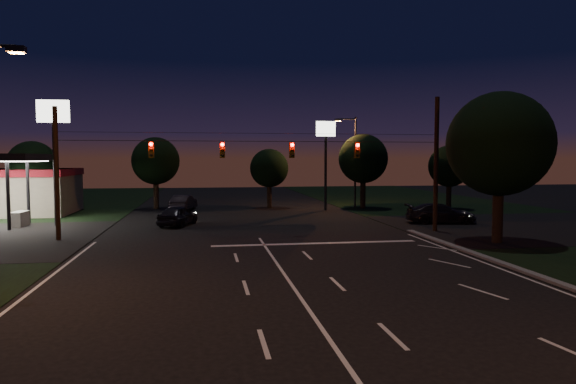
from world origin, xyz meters
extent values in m
plane|color=black|center=(0.00, 0.00, 0.00)|extent=(140.00, 140.00, 0.00)
cube|color=black|center=(20.00, 16.00, 0.00)|extent=(20.00, 16.00, 0.02)
cube|color=silver|center=(0.00, -6.00, 0.01)|extent=(0.14, 40.00, 0.01)
cube|color=silver|center=(3.00, 11.50, 0.01)|extent=(12.00, 0.50, 0.01)
cylinder|color=black|center=(12.00, 15.00, 0.00)|extent=(0.30, 0.30, 9.00)
cylinder|color=black|center=(-12.00, 15.00, 0.00)|extent=(0.28, 0.28, 8.00)
cylinder|color=black|center=(0.00, 15.00, 6.00)|extent=(24.00, 0.03, 0.03)
cylinder|color=black|center=(0.00, 15.00, 6.50)|extent=(24.00, 0.02, 0.02)
cube|color=#3F3307|center=(-6.50, 15.00, 5.45)|extent=(0.32, 0.26, 1.00)
sphere|color=#FF0705|center=(-6.50, 14.84, 5.78)|extent=(0.22, 0.22, 0.22)
sphere|color=black|center=(-6.50, 14.84, 5.45)|extent=(0.20, 0.20, 0.20)
sphere|color=black|center=(-6.50, 14.84, 5.12)|extent=(0.20, 0.20, 0.20)
cube|color=#3F3307|center=(-2.20, 15.00, 5.45)|extent=(0.32, 0.26, 1.00)
sphere|color=#FF0705|center=(-2.20, 14.84, 5.78)|extent=(0.22, 0.22, 0.22)
sphere|color=black|center=(-2.20, 14.84, 5.45)|extent=(0.20, 0.20, 0.20)
sphere|color=black|center=(-2.20, 14.84, 5.12)|extent=(0.20, 0.20, 0.20)
cube|color=#3F3307|center=(2.20, 15.00, 5.45)|extent=(0.32, 0.26, 1.00)
sphere|color=#FF0705|center=(2.20, 14.84, 5.78)|extent=(0.22, 0.22, 0.22)
sphere|color=black|center=(2.20, 14.84, 5.45)|extent=(0.20, 0.20, 0.20)
sphere|color=black|center=(2.20, 14.84, 5.12)|extent=(0.20, 0.20, 0.20)
cube|color=#3F3307|center=(6.50, 15.00, 5.45)|extent=(0.32, 0.26, 1.00)
sphere|color=#FF0705|center=(6.50, 14.84, 5.78)|extent=(0.22, 0.22, 0.22)
sphere|color=black|center=(6.50, 14.84, 5.45)|extent=(0.20, 0.20, 0.20)
sphere|color=black|center=(6.50, 14.84, 5.12)|extent=(0.20, 0.20, 0.20)
cube|color=gray|center=(-16.50, 22.00, 0.55)|extent=(0.80, 2.00, 1.10)
cylinder|color=black|center=(-16.50, 20.00, 2.40)|extent=(0.24, 0.24, 4.80)
cylinder|color=black|center=(-16.50, 24.00, 2.40)|extent=(0.24, 0.24, 4.80)
cylinder|color=black|center=(-14.00, 22.00, 3.75)|extent=(0.24, 0.24, 7.50)
cube|color=white|center=(-14.00, 22.00, 8.30)|extent=(2.20, 0.30, 1.60)
cylinder|color=black|center=(8.00, 30.00, 3.50)|extent=(0.24, 0.24, 7.00)
cube|color=white|center=(8.00, 30.00, 7.70)|extent=(1.80, 0.30, 1.40)
cube|color=black|center=(-9.70, 2.00, 8.70)|extent=(0.60, 0.35, 0.22)
cube|color=orange|center=(-9.70, 2.00, 8.58)|extent=(0.45, 0.25, 0.04)
cylinder|color=black|center=(11.50, 32.00, 4.50)|extent=(0.20, 0.20, 9.00)
cylinder|color=black|center=(10.60, 32.00, 8.80)|extent=(1.80, 0.12, 0.12)
cube|color=black|center=(9.70, 32.00, 8.70)|extent=(0.60, 0.35, 0.22)
cube|color=orange|center=(9.70, 32.00, 8.58)|extent=(0.45, 0.25, 0.04)
cylinder|color=black|center=(13.50, 10.00, 2.00)|extent=(0.60, 0.60, 4.00)
sphere|color=black|center=(13.50, 10.00, 5.76)|extent=(6.00, 6.00, 6.00)
sphere|color=black|center=(14.10, 10.45, 5.58)|extent=(4.50, 4.50, 4.50)
sphere|color=black|center=(12.90, 10.30, 5.62)|extent=(4.20, 4.20, 4.20)
cylinder|color=black|center=(-18.00, 30.00, 1.50)|extent=(0.49, 0.49, 3.00)
sphere|color=black|center=(-18.00, 30.00, 4.32)|extent=(4.20, 4.20, 4.20)
sphere|color=black|center=(-17.58, 30.32, 4.19)|extent=(3.15, 3.15, 3.15)
sphere|color=black|center=(-18.42, 30.21, 4.23)|extent=(2.94, 2.94, 2.94)
cylinder|color=black|center=(-8.00, 34.00, 1.62)|extent=(0.52, 0.52, 3.25)
sphere|color=black|center=(-8.00, 34.00, 4.68)|extent=(4.60, 4.60, 4.60)
sphere|color=black|center=(-7.54, 34.34, 4.54)|extent=(3.45, 3.45, 3.45)
sphere|color=black|center=(-8.46, 34.23, 4.58)|extent=(3.22, 3.22, 3.22)
cylinder|color=black|center=(3.00, 33.00, 1.38)|extent=(0.47, 0.47, 2.75)
sphere|color=black|center=(3.00, 33.00, 3.96)|extent=(3.80, 3.80, 3.80)
sphere|color=black|center=(3.38, 33.28, 3.85)|extent=(2.85, 2.85, 2.85)
sphere|color=black|center=(2.62, 33.19, 3.87)|extent=(2.66, 2.66, 2.66)
cylinder|color=black|center=(12.00, 31.00, 1.70)|extent=(0.53, 0.53, 3.40)
sphere|color=black|center=(12.00, 31.00, 4.90)|extent=(4.80, 4.80, 4.80)
sphere|color=black|center=(12.48, 31.36, 4.75)|extent=(3.60, 3.60, 3.60)
sphere|color=black|center=(11.52, 31.24, 4.79)|extent=(3.36, 3.36, 3.36)
cylinder|color=black|center=(20.00, 29.00, 1.45)|extent=(0.48, 0.48, 2.90)
sphere|color=black|center=(20.00, 29.00, 4.18)|extent=(4.00, 4.00, 4.00)
sphere|color=black|center=(20.40, 29.30, 4.06)|extent=(3.00, 3.00, 3.00)
sphere|color=black|center=(19.60, 29.20, 4.09)|extent=(2.80, 2.80, 2.80)
imported|color=black|center=(-5.28, 20.88, 0.75)|extent=(3.13, 4.72, 1.49)
imported|color=black|center=(-5.30, 31.99, 0.73)|extent=(2.55, 4.69, 1.47)
imported|color=black|center=(14.30, 18.88, 0.75)|extent=(5.49, 3.00, 1.51)
camera|label=1|loc=(-3.31, -17.30, 4.93)|focal=32.00mm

